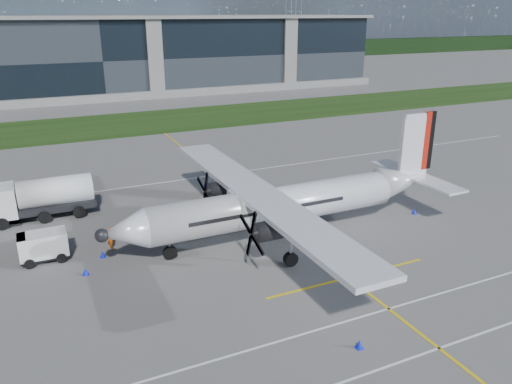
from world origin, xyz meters
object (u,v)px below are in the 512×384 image
ground_crew_person (110,237)px  safety_cone_nose_stbd (103,254)px  turboprop_aircraft (288,183)px  safety_cone_fwd (85,271)px  baggage_tug (44,247)px  safety_cone_tail (414,211)px  safety_cone_portwing (359,344)px  pylon_east (293,15)px  safety_cone_stbdwing (205,184)px  fuel_tanker_truck (31,200)px

ground_crew_person → safety_cone_nose_stbd: 1.56m
turboprop_aircraft → safety_cone_fwd: turboprop_aircraft is taller
baggage_tug → safety_cone_tail: 29.53m
safety_cone_nose_stbd → safety_cone_portwing: bearing=-57.1°
safety_cone_portwing → baggage_tug: bearing=129.1°
pylon_east → safety_cone_stbdwing: bearing=-122.0°
pylon_east → safety_cone_stbdwing: size_ratio=60.00×
safety_cone_portwing → safety_cone_tail: bearing=40.5°
baggage_tug → ground_crew_person: size_ratio=1.79×
ground_crew_person → safety_cone_stbdwing: (10.86, 10.15, -0.69)m
safety_cone_nose_stbd → baggage_tug: bearing=160.7°
ground_crew_person → turboprop_aircraft: bearing=-114.7°
safety_cone_tail → safety_cone_stbdwing: (-13.85, 14.30, 0.00)m
pylon_east → safety_cone_stbdwing: pylon_east is taller
ground_crew_person → safety_cone_stbdwing: bearing=-56.6°
fuel_tanker_truck → safety_cone_stbdwing: bearing=6.5°
baggage_tug → ground_crew_person: baggage_tug is taller
baggage_tug → fuel_tanker_truck: bearing=92.7°
ground_crew_person → safety_cone_nose_stbd: ground_crew_person is taller
pylon_east → fuel_tanker_truck: (-100.15, -136.77, -13.31)m
safety_cone_portwing → safety_cone_nose_stbd: bearing=122.9°
safety_cone_nose_stbd → safety_cone_stbdwing: (11.65, 11.30, 0.00)m
baggage_tug → safety_cone_tail: bearing=-8.4°
turboprop_aircraft → safety_cone_tail: bearing=-3.5°
fuel_tanker_truck → ground_crew_person: 9.70m
pylon_east → safety_cone_portwing: pylon_east is taller
baggage_tug → safety_cone_portwing: size_ratio=6.75×
safety_cone_nose_stbd → safety_cone_tail: bearing=-6.7°
fuel_tanker_truck → safety_cone_nose_stbd: 10.45m
turboprop_aircraft → ground_crew_person: (-12.67, 3.41, -3.36)m
baggage_tug → safety_cone_tail: (29.20, -4.29, -0.76)m
safety_cone_tail → safety_cone_portwing: size_ratio=1.00×
safety_cone_portwing → safety_cone_stbdwing: bearing=87.3°
turboprop_aircraft → safety_cone_nose_stbd: size_ratio=57.35×
ground_crew_person → safety_cone_stbdwing: 14.88m
pylon_east → safety_cone_portwing: size_ratio=60.00×
safety_cone_fwd → safety_cone_stbdwing: bearing=45.7°
turboprop_aircraft → safety_cone_stbdwing: 14.27m
pylon_east → safety_cone_fwd: bearing=-123.3°
safety_cone_tail → safety_cone_stbdwing: size_ratio=1.00×
baggage_tug → safety_cone_stbdwing: baggage_tug is taller
fuel_tanker_truck → safety_cone_portwing: size_ratio=18.04×
turboprop_aircraft → safety_cone_nose_stbd: turboprop_aircraft is taller
safety_cone_fwd → safety_cone_nose_stbd: bearing=55.6°
turboprop_aircraft → safety_cone_tail: 12.73m
turboprop_aircraft → safety_cone_portwing: (-3.11, -13.70, -4.05)m
safety_cone_fwd → ground_crew_person: bearing=55.6°
safety_cone_tail → safety_cone_fwd: size_ratio=1.00×
safety_cone_fwd → pylon_east: bearing=56.7°
fuel_tanker_truck → safety_cone_fwd: size_ratio=18.04×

